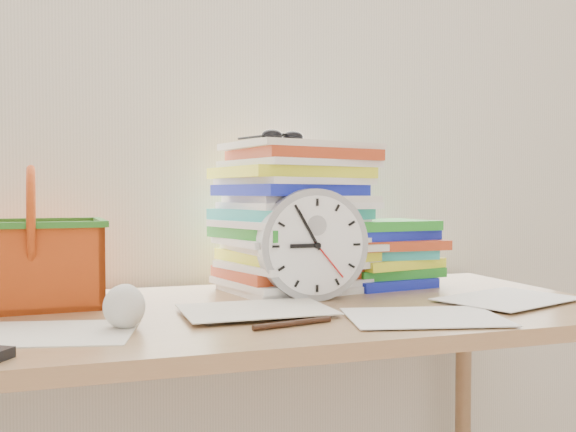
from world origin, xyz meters
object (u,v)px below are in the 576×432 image
object	(u,v)px
clock	(313,244)
book_stack	(387,253)
desk	(276,342)
paper_stack	(296,217)
basket	(32,238)

from	to	relation	value
clock	book_stack	world-z (taller)	clock
desk	paper_stack	size ratio (longest dim) A/B	3.98
desk	clock	bearing A→B (deg)	25.77
clock	book_stack	xyz separation A→B (m)	(0.26, 0.15, -0.04)
basket	paper_stack	bearing A→B (deg)	0.76
desk	book_stack	distance (m)	0.43
paper_stack	clock	world-z (taller)	paper_stack
desk	book_stack	xyz separation A→B (m)	(0.35, 0.20, 0.16)
desk	clock	size ratio (longest dim) A/B	5.75
basket	desk	bearing A→B (deg)	-21.14
clock	basket	xyz separation A→B (m)	(-0.58, 0.11, 0.02)
book_stack	basket	distance (m)	0.84
paper_stack	basket	bearing A→B (deg)	-176.14
book_stack	basket	xyz separation A→B (m)	(-0.83, -0.04, 0.06)
desk	paper_stack	xyz separation A→B (m)	(0.11, 0.20, 0.25)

